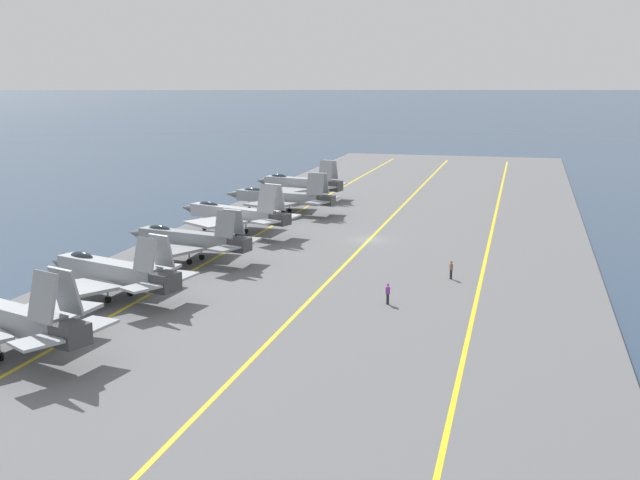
{
  "coord_description": "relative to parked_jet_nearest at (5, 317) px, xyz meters",
  "views": [
    {
      "loc": [
        -92.09,
        -17.81,
        19.8
      ],
      "look_at": [
        -13.35,
        2.63,
        2.9
      ],
      "focal_mm": 45.0,
      "sensor_mm": 36.0,
      "label": 1
    }
  ],
  "objects": [
    {
      "name": "deck_stripe_edge_line",
      "position": [
        45.55,
        -3.11,
        -2.73
      ],
      "size": [
        186.19,
        3.26,
        0.01
      ],
      "primitive_type": "cube",
      "rotation": [
        0.0,
        0.0,
        -0.02
      ],
      "color": "yellow",
      "rests_on": "carrier_deck"
    },
    {
      "name": "carrier_deck",
      "position": [
        45.55,
        -17.07,
        -2.93
      ],
      "size": [
        206.89,
        50.77,
        0.4
      ],
      "primitive_type": "cube",
      "color": "slate",
      "rests_on": "ground"
    },
    {
      "name": "parked_jet_second",
      "position": [
        14.87,
        -0.02,
        -0.39
      ],
      "size": [
        13.79,
        15.47,
        6.18
      ],
      "color": "#93999E",
      "rests_on": "carrier_deck"
    },
    {
      "name": "parked_jet_third",
      "position": [
        29.61,
        -0.93,
        -0.34
      ],
      "size": [
        12.13,
        15.2,
        5.85
      ],
      "color": "gray",
      "rests_on": "carrier_deck"
    },
    {
      "name": "crew_brown_vest",
      "position": [
        29.07,
        -28.3,
        -1.74
      ],
      "size": [
        0.44,
        0.37,
        1.81
      ],
      "color": "#232328",
      "rests_on": "carrier_deck"
    },
    {
      "name": "crew_purple_vest",
      "position": [
        19.01,
        -23.87,
        -1.71
      ],
      "size": [
        0.32,
        0.42,
        1.85
      ],
      "color": "#232328",
      "rests_on": "carrier_deck"
    },
    {
      "name": "parked_jet_sixth",
      "position": [
        74.53,
        -0.07,
        -0.36
      ],
      "size": [
        12.74,
        15.17,
        6.28
      ],
      "color": "#93999E",
      "rests_on": "carrier_deck"
    },
    {
      "name": "deck_stripe_centerline",
      "position": [
        45.55,
        -17.07,
        -2.73
      ],
      "size": [
        186.21,
        0.36,
        0.01
      ],
      "primitive_type": "cube",
      "color": "yellow",
      "rests_on": "carrier_deck"
    },
    {
      "name": "parked_jet_fifth",
      "position": [
        60.45,
        -1.46,
        -0.44
      ],
      "size": [
        12.71,
        17.03,
        6.02
      ],
      "color": "gray",
      "rests_on": "carrier_deck"
    },
    {
      "name": "deck_stripe_foul_line",
      "position": [
        45.55,
        -31.03,
        -2.73
      ],
      "size": [
        186.2,
        1.48,
        0.01
      ],
      "primitive_type": "cube",
      "rotation": [
        0.0,
        0.0,
        0.01
      ],
      "color": "yellow",
      "rests_on": "carrier_deck"
    },
    {
      "name": "parked_jet_nearest",
      "position": [
        0.0,
        0.0,
        0.0
      ],
      "size": [
        14.04,
        16.86,
        6.9
      ],
      "color": "gray",
      "rests_on": "carrier_deck"
    },
    {
      "name": "parked_jet_fourth",
      "position": [
        44.48,
        -0.53,
        -0.15
      ],
      "size": [
        13.68,
        16.71,
        6.64
      ],
      "color": "#A8AAAF",
      "rests_on": "carrier_deck"
    },
    {
      "name": "ground_plane",
      "position": [
        45.55,
        -17.07,
        -3.13
      ],
      "size": [
        2000.0,
        2000.0,
        0.0
      ],
      "primitive_type": "plane",
      "color": "navy"
    }
  ]
}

